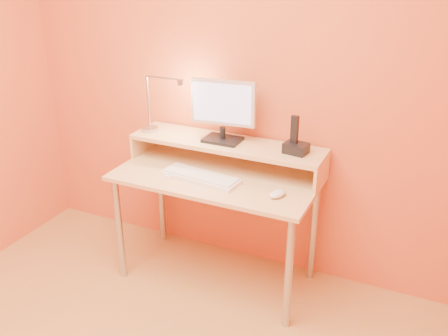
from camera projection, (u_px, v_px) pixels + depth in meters
The scene contains 25 objects.
wall_back at pixel (238, 75), 2.96m from camera, with size 3.00×0.04×2.50m, color #CE6436.
desk_leg_fl at pixel (119, 229), 3.06m from camera, with size 0.04×0.04×0.69m, color #B0B1B6.
desk_leg_fr at pixel (289, 274), 2.64m from camera, with size 0.04×0.04×0.69m, color #B0B1B6.
desk_leg_bl at pixel (161, 196), 3.48m from camera, with size 0.04×0.04×0.69m, color #B0B1B6.
desk_leg_br at pixel (314, 230), 3.05m from camera, with size 0.04×0.04×0.69m, color #B0B1B6.
desk_lower at pixel (216, 177), 2.91m from camera, with size 1.20×0.60×0.03m, color #D6B278.
shelf_riser_left at pixel (145, 141), 3.23m from camera, with size 0.02×0.30×0.14m, color #D6B278.
shelf_riser_right at pixel (322, 173), 2.78m from camera, with size 0.02×0.30×0.14m, color #D6B278.
desk_shelf at pixel (227, 144), 2.97m from camera, with size 1.20×0.30×0.03m, color #D6B278.
monitor_foot at pixel (223, 140), 2.97m from camera, with size 0.22×0.16×0.02m, color black.
monitor_neck at pixel (222, 133), 2.96m from camera, with size 0.04×0.04×0.07m, color black.
monitor_panel at pixel (223, 103), 2.89m from camera, with size 0.39×0.04×0.27m, color silver.
monitor_back at pixel (225, 102), 2.91m from camera, with size 0.35×0.01×0.23m, color black.
monitor_screen at pixel (222, 103), 2.87m from camera, with size 0.36×0.00×0.23m, color silver.
lamp_base at pixel (150, 129), 3.14m from camera, with size 0.10×0.10×0.03m, color #B0B1B6.
lamp_post at pixel (148, 102), 3.07m from camera, with size 0.01×0.01×0.33m, color #B0B1B6.
lamp_arm at pixel (164, 78), 2.95m from camera, with size 0.01×0.01×0.24m, color #B0B1B6.
lamp_head at pixel (181, 82), 2.91m from camera, with size 0.04×0.04×0.03m, color #B0B1B6.
lamp_bulb at pixel (181, 85), 2.92m from camera, with size 0.03×0.03×0.00m, color #FFEAC6.
phone_dock at pixel (296, 148), 2.79m from camera, with size 0.13×0.10×0.06m, color black.
phone_handset at pixel (295, 129), 2.75m from camera, with size 0.04×0.03×0.16m, color black.
phone_led at pixel (301, 153), 2.73m from camera, with size 0.01×0.00×0.04m, color #1F84F7.
keyboard at pixel (201, 177), 2.86m from camera, with size 0.47×0.15×0.02m, color white.
mouse at pixel (277, 194), 2.65m from camera, with size 0.06×0.11×0.04m, color white.
remote_control at pixel (175, 172), 2.93m from camera, with size 0.05×0.18×0.02m, color white.
Camera 1 is at (1.15, -1.20, 1.94)m, focal length 39.54 mm.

